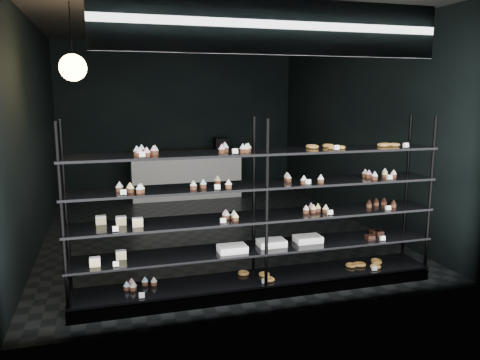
# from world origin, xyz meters

# --- Properties ---
(room) EXTENTS (5.01, 6.01, 3.20)m
(room) POSITION_xyz_m (0.00, 0.00, 1.60)
(room) COLOR black
(room) RESTS_ON ground
(display_shelf) EXTENTS (4.00, 0.50, 1.91)m
(display_shelf) POSITION_xyz_m (-0.01, -2.45, 0.63)
(display_shelf) COLOR black
(display_shelf) RESTS_ON room
(signage) EXTENTS (3.30, 0.05, 0.50)m
(signage) POSITION_xyz_m (0.00, -2.93, 2.75)
(signage) COLOR #0C1A40
(signage) RESTS_ON room
(pendant_lamp) EXTENTS (0.31, 0.31, 0.89)m
(pendant_lamp) POSITION_xyz_m (-1.86, -1.17, 2.45)
(pendant_lamp) COLOR black
(pendant_lamp) RESTS_ON room
(service_counter) EXTENTS (2.33, 0.65, 1.23)m
(service_counter) POSITION_xyz_m (0.05, 2.50, 0.50)
(service_counter) COLOR silver
(service_counter) RESTS_ON room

